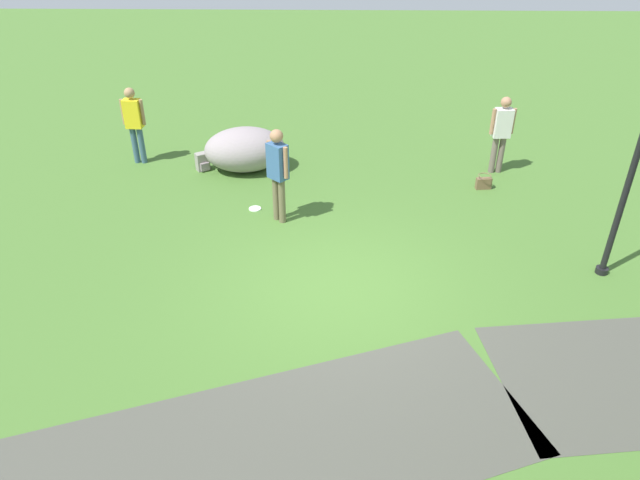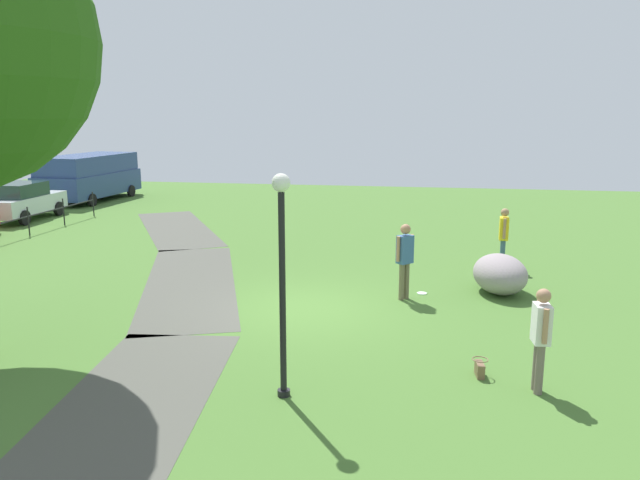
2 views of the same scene
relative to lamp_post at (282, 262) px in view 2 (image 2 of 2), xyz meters
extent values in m
plane|color=#456D2C|center=(4.30, 0.55, -2.16)|extent=(48.00, 48.00, 0.00)
cube|color=#494940|center=(-1.73, 2.11, -2.16)|extent=(8.21, 3.20, 0.01)
cube|color=#494940|center=(6.01, 3.94, -2.16)|extent=(8.29, 4.86, 0.01)
cube|color=#494940|center=(13.20, 7.36, -2.16)|extent=(8.03, 6.05, 0.01)
cylinder|color=black|center=(0.00, 0.00, -2.11)|extent=(0.20, 0.20, 0.10)
cylinder|color=black|center=(0.00, 0.00, -0.55)|extent=(0.10, 0.10, 3.22)
sphere|color=white|center=(0.00, 0.00, 1.20)|extent=(0.28, 0.28, 0.28)
ellipsoid|color=gray|center=(6.40, -3.95, -1.68)|extent=(1.97, 1.55, 0.96)
cylinder|color=#6E5F57|center=(0.76, -3.95, -1.75)|extent=(0.13, 0.13, 0.83)
cylinder|color=#6E5F57|center=(0.92, -3.94, -1.75)|extent=(0.13, 0.13, 0.83)
cube|color=silver|center=(0.84, -3.94, -1.02)|extent=(0.38, 0.27, 0.62)
cylinder|color=#AA795A|center=(0.62, -3.96, -0.99)|extent=(0.08, 0.08, 0.55)
cylinder|color=#AA795A|center=(1.06, -3.93, -0.99)|extent=(0.08, 0.08, 0.55)
sphere|color=#AA795A|center=(0.84, -3.94, -0.57)|extent=(0.22, 0.22, 0.22)
cylinder|color=#3B5B70|center=(8.80, -4.28, -1.74)|extent=(0.13, 0.13, 0.85)
cylinder|color=#3B5B70|center=(8.96, -4.29, -1.74)|extent=(0.13, 0.13, 0.85)
cube|color=yellow|center=(8.88, -4.29, -1.00)|extent=(0.37, 0.26, 0.64)
cylinder|color=#A17C56|center=(8.66, -4.28, -0.96)|extent=(0.08, 0.08, 0.56)
cylinder|color=#A17C56|center=(9.10, -4.30, -0.96)|extent=(0.08, 0.08, 0.56)
sphere|color=#A17C56|center=(8.88, -4.29, -0.54)|extent=(0.23, 0.23, 0.23)
cylinder|color=#6A6245|center=(5.52, -1.70, -1.72)|extent=(0.13, 0.13, 0.89)
cylinder|color=#6A6245|center=(5.40, -1.59, -1.72)|extent=(0.13, 0.13, 0.89)
cube|color=#375E8F|center=(5.46, -1.65, -0.94)|extent=(0.43, 0.42, 0.66)
cylinder|color=#A67855|center=(5.62, -1.80, -0.91)|extent=(0.08, 0.08, 0.59)
cylinder|color=#A67855|center=(5.30, -1.50, -0.91)|extent=(0.08, 0.08, 0.59)
sphere|color=#A67855|center=(5.46, -1.65, -0.46)|extent=(0.24, 0.24, 0.24)
cube|color=brown|center=(1.28, -3.09, -2.04)|extent=(0.33, 0.16, 0.24)
torus|color=brown|center=(1.28, -3.09, -1.86)|extent=(0.30, 0.30, 0.02)
cube|color=gray|center=(7.37, -3.91, -1.96)|extent=(0.34, 0.32, 0.40)
cube|color=gray|center=(7.30, -3.80, -2.04)|extent=(0.20, 0.16, 0.18)
cylinder|color=white|center=(5.99, -2.08, -2.15)|extent=(0.24, 0.24, 0.02)
cylinder|color=black|center=(10.90, 12.05, -1.64)|extent=(0.05, 0.05, 1.05)
cylinder|color=black|center=(13.10, 12.05, -1.64)|extent=(0.05, 0.05, 1.05)
cylinder|color=black|center=(15.30, 12.05, -1.64)|extent=(0.05, 0.05, 1.05)
cube|color=silver|center=(13.89, 14.33, -1.51)|extent=(3.93, 1.66, 0.70)
cube|color=#223932|center=(13.66, 14.32, -0.88)|extent=(2.06, 1.49, 0.56)
cylinder|color=black|center=(15.07, 15.14, -1.86)|extent=(0.60, 0.18, 0.60)
cylinder|color=black|center=(15.12, 13.58, -1.86)|extent=(0.60, 0.18, 0.60)
cylinder|color=black|center=(12.71, 13.52, -1.86)|extent=(0.60, 0.18, 0.60)
cube|color=navy|center=(19.68, 14.76, -1.31)|extent=(5.90, 2.85, 1.10)
cube|color=navy|center=(19.68, 14.76, -0.31)|extent=(5.61, 2.71, 0.90)
cylinder|color=black|center=(21.54, 15.93, -1.86)|extent=(0.61, 0.19, 0.60)
cylinder|color=black|center=(21.40, 13.40, -1.86)|extent=(0.61, 0.19, 0.60)
cylinder|color=black|center=(17.96, 16.12, -1.86)|extent=(0.61, 0.19, 0.60)
cylinder|color=black|center=(17.83, 13.59, -1.86)|extent=(0.61, 0.19, 0.60)
camera|label=1|loc=(4.48, 8.02, 3.33)|focal=32.69mm
camera|label=2|loc=(-8.67, -2.11, 2.20)|focal=34.28mm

